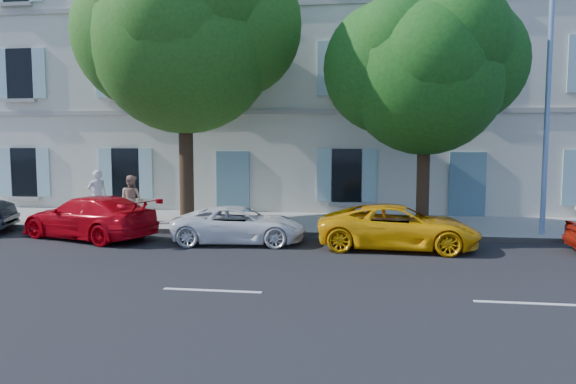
% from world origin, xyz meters
% --- Properties ---
extents(ground, '(90.00, 90.00, 0.00)m').
position_xyz_m(ground, '(0.00, 0.00, 0.00)').
color(ground, black).
extents(sidewalk, '(36.00, 4.50, 0.15)m').
position_xyz_m(sidewalk, '(0.00, 4.45, 0.07)').
color(sidewalk, '#A09E96').
rests_on(sidewalk, ground).
extents(kerb, '(36.00, 0.16, 0.16)m').
position_xyz_m(kerb, '(0.00, 2.28, 0.08)').
color(kerb, '#9E998E').
rests_on(kerb, ground).
extents(building, '(28.00, 7.00, 12.00)m').
position_xyz_m(building, '(0.00, 10.20, 6.00)').
color(building, beige).
rests_on(building, ground).
extents(car_red_coupe, '(4.81, 3.21, 1.29)m').
position_xyz_m(car_red_coupe, '(-5.25, 1.07, 0.65)').
color(car_red_coupe, red).
rests_on(car_red_coupe, ground).
extents(car_white_coupe, '(3.96, 2.10, 1.06)m').
position_xyz_m(car_white_coupe, '(-0.62, 1.00, 0.53)').
color(car_white_coupe, white).
rests_on(car_white_coupe, ground).
extents(car_yellow_supercar, '(4.42, 2.20, 1.21)m').
position_xyz_m(car_yellow_supercar, '(3.86, 0.85, 0.60)').
color(car_yellow_supercar, '#FEB20A').
rests_on(car_yellow_supercar, ground).
extents(tree_left, '(5.99, 5.99, 9.28)m').
position_xyz_m(tree_left, '(-2.96, 3.35, 6.12)').
color(tree_left, '#3A2819').
rests_on(tree_left, sidewalk).
extents(tree_right, '(4.78, 4.78, 7.36)m').
position_xyz_m(tree_right, '(4.67, 2.95, 4.87)').
color(tree_right, '#3A2819').
rests_on(tree_right, sidewalk).
extents(street_lamp, '(0.29, 1.63, 7.62)m').
position_xyz_m(street_lamp, '(8.18, 2.80, 4.46)').
color(street_lamp, '#7293BF').
rests_on(street_lamp, sidewalk).
extents(pedestrian_a, '(0.76, 0.74, 1.77)m').
position_xyz_m(pedestrian_a, '(-6.25, 3.57, 1.03)').
color(pedestrian_a, silver).
rests_on(pedestrian_a, sidewalk).
extents(pedestrian_b, '(0.94, 0.84, 1.61)m').
position_xyz_m(pedestrian_b, '(-4.90, 3.30, 0.96)').
color(pedestrian_b, tan).
rests_on(pedestrian_b, sidewalk).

